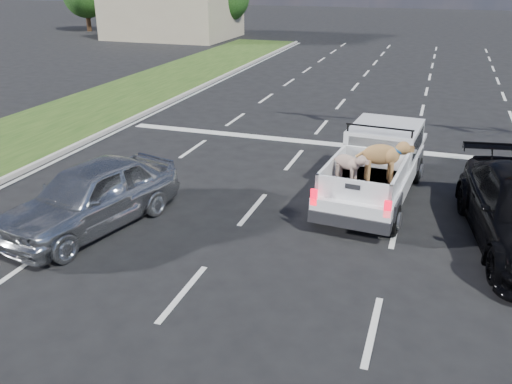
% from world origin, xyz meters
% --- Properties ---
extents(ground, '(160.00, 160.00, 0.00)m').
position_xyz_m(ground, '(0.00, 0.00, 0.00)').
color(ground, black).
rests_on(ground, ground).
extents(road_markings, '(17.75, 60.00, 0.01)m').
position_xyz_m(road_markings, '(0.00, 6.56, 0.01)').
color(road_markings, silver).
rests_on(road_markings, ground).
extents(curb_left, '(0.15, 60.00, 0.14)m').
position_xyz_m(curb_left, '(-9.05, 6.00, 0.07)').
color(curb_left, '#ABA49C').
rests_on(curb_left, ground).
extents(building_left, '(10.00, 8.00, 4.40)m').
position_xyz_m(building_left, '(-20.00, 36.00, 2.20)').
color(building_left, tan).
rests_on(building_left, ground).
extents(pickup_truck, '(2.27, 5.24, 1.91)m').
position_xyz_m(pickup_truck, '(1.01, 5.80, 0.90)').
color(pickup_truck, black).
rests_on(pickup_truck, ground).
extents(silver_sedan, '(2.88, 4.87, 1.55)m').
position_xyz_m(silver_sedan, '(-4.96, 1.90, 0.78)').
color(silver_sedan, '#A8AAAF').
rests_on(silver_sedan, ground).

